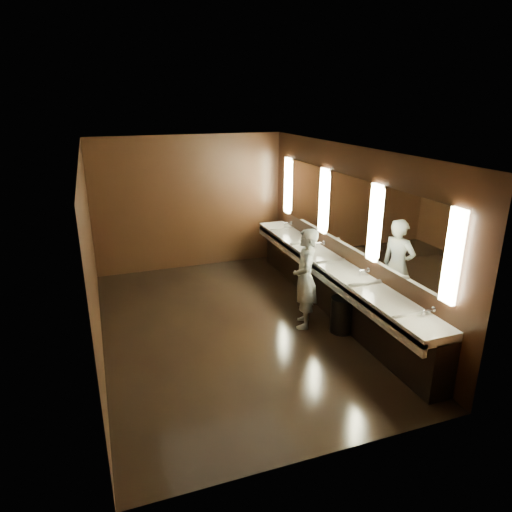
{
  "coord_description": "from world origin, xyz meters",
  "views": [
    {
      "loc": [
        -1.86,
        -6.31,
        3.5
      ],
      "look_at": [
        0.4,
        0.0,
        1.16
      ],
      "focal_mm": 32.0,
      "sensor_mm": 36.0,
      "label": 1
    }
  ],
  "objects": [
    {
      "name": "floor",
      "position": [
        0.0,
        0.0,
        0.0
      ],
      "size": [
        6.0,
        6.0,
        0.0
      ],
      "primitive_type": "plane",
      "color": "black",
      "rests_on": "ground"
    },
    {
      "name": "ceiling",
      "position": [
        0.0,
        0.0,
        2.8
      ],
      "size": [
        4.0,
        6.0,
        0.02
      ],
      "primitive_type": "cube",
      "color": "#2D2D2B",
      "rests_on": "wall_back"
    },
    {
      "name": "wall_back",
      "position": [
        0.0,
        3.0,
        1.4
      ],
      "size": [
        4.0,
        0.02,
        2.8
      ],
      "primitive_type": "cube",
      "color": "black",
      "rests_on": "floor"
    },
    {
      "name": "wall_front",
      "position": [
        0.0,
        -3.0,
        1.4
      ],
      "size": [
        4.0,
        0.02,
        2.8
      ],
      "primitive_type": "cube",
      "color": "black",
      "rests_on": "floor"
    },
    {
      "name": "wall_left",
      "position": [
        -2.0,
        0.0,
        1.4
      ],
      "size": [
        0.02,
        6.0,
        2.8
      ],
      "primitive_type": "cube",
      "color": "black",
      "rests_on": "floor"
    },
    {
      "name": "wall_right",
      "position": [
        2.0,
        0.0,
        1.4
      ],
      "size": [
        0.02,
        6.0,
        2.8
      ],
      "primitive_type": "cube",
      "color": "black",
      "rests_on": "floor"
    },
    {
      "name": "sink_counter",
      "position": [
        1.79,
        0.0,
        0.5
      ],
      "size": [
        0.55,
        5.4,
        1.01
      ],
      "color": "black",
      "rests_on": "floor"
    },
    {
      "name": "mirror_band",
      "position": [
        1.98,
        -0.0,
        1.75
      ],
      "size": [
        0.06,
        5.03,
        1.15
      ],
      "color": "#FCF9C4",
      "rests_on": "wall_right"
    },
    {
      "name": "person",
      "position": [
        1.11,
        -0.33,
        0.81
      ],
      "size": [
        0.6,
        0.7,
        1.62
      ],
      "primitive_type": "imported",
      "rotation": [
        0.0,
        0.0,
        -2.0
      ],
      "color": "#7E9ABC",
      "rests_on": "floor"
    },
    {
      "name": "trash_bin",
      "position": [
        1.58,
        -0.72,
        0.28
      ],
      "size": [
        0.38,
        0.38,
        0.57
      ],
      "primitive_type": "cylinder",
      "rotation": [
        0.0,
        0.0,
        0.03
      ],
      "color": "black",
      "rests_on": "floor"
    }
  ]
}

